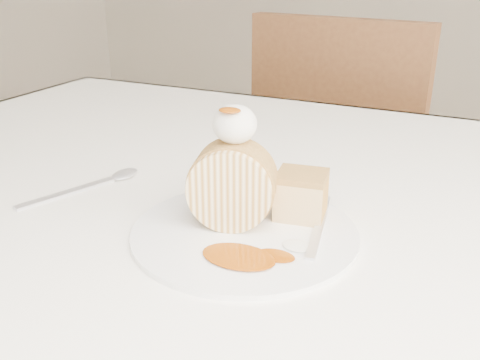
% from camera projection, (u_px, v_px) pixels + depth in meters
% --- Properties ---
extents(table, '(1.40, 0.90, 0.75)m').
position_uv_depth(table, '(292.00, 257.00, 0.69)').
color(table, white).
rests_on(table, ground).
extents(chair_far, '(0.48, 0.48, 0.90)m').
position_uv_depth(chair_far, '(345.00, 167.00, 1.40)').
color(chair_far, brown).
rests_on(chair_far, ground).
extents(plate, '(0.27, 0.27, 0.01)m').
position_uv_depth(plate, '(245.00, 232.00, 0.56)').
color(plate, white).
rests_on(plate, table).
extents(roulade_slice, '(0.10, 0.07, 0.09)m').
position_uv_depth(roulade_slice, '(232.00, 186.00, 0.56)').
color(roulade_slice, beige).
rests_on(roulade_slice, plate).
extents(cake_chunk, '(0.06, 0.06, 0.04)m').
position_uv_depth(cake_chunk, '(301.00, 198.00, 0.58)').
color(cake_chunk, '#B58544').
rests_on(cake_chunk, plate).
extents(whipped_cream, '(0.05, 0.05, 0.04)m').
position_uv_depth(whipped_cream, '(235.00, 124.00, 0.54)').
color(whipped_cream, white).
rests_on(whipped_cream, roulade_slice).
extents(caramel_drizzle, '(0.02, 0.02, 0.01)m').
position_uv_depth(caramel_drizzle, '(230.00, 105.00, 0.52)').
color(caramel_drizzle, '#8E3D05').
rests_on(caramel_drizzle, whipped_cream).
extents(caramel_pool, '(0.08, 0.06, 0.00)m').
position_uv_depth(caramel_pool, '(239.00, 256.00, 0.51)').
color(caramel_pool, '#8E3D05').
rests_on(caramel_pool, plate).
extents(fork, '(0.04, 0.14, 0.00)m').
position_uv_depth(fork, '(317.00, 235.00, 0.55)').
color(fork, silver).
rests_on(fork, plate).
extents(spoon, '(0.08, 0.16, 0.00)m').
position_uv_depth(spoon, '(67.00, 193.00, 0.66)').
color(spoon, silver).
rests_on(spoon, table).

